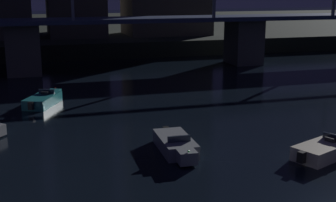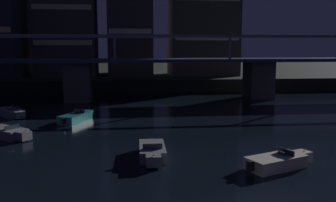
{
  "view_description": "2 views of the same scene",
  "coord_description": "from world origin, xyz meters",
  "px_view_note": "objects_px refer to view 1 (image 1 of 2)",
  "views": [
    {
      "loc": [
        -12.29,
        -14.81,
        9.2
      ],
      "look_at": [
        -2.99,
        16.76,
        1.19
      ],
      "focal_mm": 49.11,
      "sensor_mm": 36.0,
      "label": 1
    },
    {
      "loc": [
        -6.34,
        -16.03,
        7.75
      ],
      "look_at": [
        -2.58,
        18.35,
        2.69
      ],
      "focal_mm": 39.85,
      "sensor_mm": 36.0,
      "label": 2
    }
  ],
  "objects_px": {
    "speedboat_far_left": "(326,149)",
    "river_bridge": "(141,33)",
    "speedboat_mid_right": "(44,100)",
    "speedboat_near_right": "(176,145)"
  },
  "relations": [
    {
      "from": "river_bridge",
      "to": "speedboat_mid_right",
      "type": "bearing_deg",
      "value": -127.79
    },
    {
      "from": "river_bridge",
      "to": "speedboat_far_left",
      "type": "relative_size",
      "value": 17.04
    },
    {
      "from": "river_bridge",
      "to": "speedboat_mid_right",
      "type": "xyz_separation_m",
      "value": [
        -11.73,
        -15.13,
        -3.8
      ]
    },
    {
      "from": "river_bridge",
      "to": "speedboat_mid_right",
      "type": "distance_m",
      "value": 19.52
    },
    {
      "from": "speedboat_near_right",
      "to": "speedboat_far_left",
      "type": "distance_m",
      "value": 8.54
    },
    {
      "from": "river_bridge",
      "to": "speedboat_mid_right",
      "type": "height_order",
      "value": "river_bridge"
    },
    {
      "from": "speedboat_far_left",
      "to": "river_bridge",
      "type": "bearing_deg",
      "value": 95.83
    },
    {
      "from": "river_bridge",
      "to": "speedboat_far_left",
      "type": "bearing_deg",
      "value": -84.17
    },
    {
      "from": "speedboat_near_right",
      "to": "speedboat_far_left",
      "type": "bearing_deg",
      "value": -21.45
    },
    {
      "from": "speedboat_near_right",
      "to": "river_bridge",
      "type": "bearing_deg",
      "value": 80.79
    }
  ]
}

